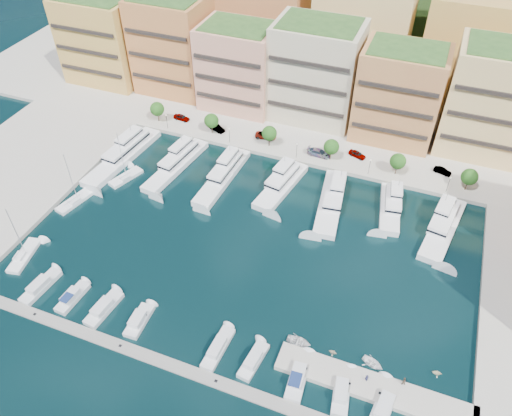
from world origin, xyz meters
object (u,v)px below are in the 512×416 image
(yacht_3, at_px, (282,183))
(person_1, at_px, (403,381))
(yacht_5, at_px, (391,205))
(car_0, at_px, (182,117))
(tree_4, at_px, (398,161))
(car_5, at_px, (442,171))
(tree_5, at_px, (470,177))
(cruiser_9, at_px, (383,406))
(cruiser_8, at_px, (341,392))
(tender_0, at_px, (299,342))
(tender_2, at_px, (373,363))
(tree_1, at_px, (211,121))
(cruiser_7, at_px, (298,377))
(cruiser_6, at_px, (253,361))
(car_3, at_px, (319,153))
(yacht_6, at_px, (444,225))
(car_1, at_px, (217,128))
(tree_2, at_px, (269,133))
(tender_1, at_px, (333,352))
(lamppost_2, at_px, (297,148))
(cruiser_1, at_px, (72,298))
(tender_3, at_px, (437,373))
(tree_0, at_px, (157,109))
(cruiser_5, at_px, (218,349))
(sailboat_2, at_px, (126,178))
(tree_3, at_px, (331,147))
(cruiser_3, at_px, (139,321))
(lamppost_0, at_px, (167,119))
(cruiser_2, at_px, (104,309))
(car_4, at_px, (357,154))
(yacht_2, at_px, (224,173))
(yacht_1, at_px, (178,163))
(lamppost_4, at_px, (449,182))
(sailboat_0, at_px, (24,256))
(lamppost_3, at_px, (370,164))
(yacht_4, at_px, (332,200))
(cruiser_0, at_px, (40,287))
(person_0, at_px, (367,378))
(lamppost_1, at_px, (229,133))
(sailboat_1, at_px, (77,200))

(yacht_3, height_order, person_1, yacht_3)
(yacht_5, relative_size, car_0, 3.64)
(tree_4, bearing_deg, car_0, 177.27)
(tree_4, relative_size, car_5, 1.36)
(tree_5, xyz_separation_m, cruiser_9, (-7.95, -58.10, -4.20))
(cruiser_8, xyz_separation_m, car_5, (9.02, 62.34, 1.13))
(tender_0, relative_size, tender_2, 1.17)
(tree_1, xyz_separation_m, cruiser_7, (42.20, -58.12, -4.17))
(cruiser_6, bearing_deg, car_3, 95.27)
(yacht_6, relative_size, car_5, 5.16)
(car_3, relative_size, person_1, 3.32)
(car_1, bearing_deg, tree_2, -75.18)
(yacht_6, bearing_deg, tree_1, 166.94)
(yacht_6, distance_m, tender_2, 37.97)
(yacht_6, distance_m, tender_1, 40.15)
(tree_2, bearing_deg, lamppost_2, -16.04)
(tree_2, relative_size, cruiser_1, 0.75)
(tree_5, xyz_separation_m, tender_3, (-0.83, -49.17, -4.32))
(tender_3, height_order, person_1, person_1)
(tree_0, bearing_deg, cruiser_7, -44.96)
(cruiser_5, height_order, cruiser_9, same)
(tree_5, xyz_separation_m, sailboat_2, (-75.76, -23.76, -4.43))
(tree_3, height_order, yacht_5, tree_3)
(cruiser_3, bearing_deg, lamppost_0, 113.68)
(car_1, distance_m, person_1, 79.59)
(cruiser_2, xyz_separation_m, sailboat_2, (-16.84, 34.33, -0.23))
(cruiser_7, relative_size, tender_3, 5.57)
(tree_0, distance_m, cruiser_1, 59.96)
(yacht_3, relative_size, car_0, 4.27)
(yacht_3, relative_size, car_4, 4.34)
(yacht_2, relative_size, cruiser_6, 2.94)
(yacht_3, bearing_deg, yacht_1, -175.98)
(tree_0, height_order, lamppost_4, tree_0)
(cruiser_3, xyz_separation_m, tender_2, (40.56, 6.82, -0.17))
(lamppost_4, height_order, yacht_1, yacht_1)
(tree_3, height_order, car_0, tree_3)
(yacht_2, xyz_separation_m, yacht_3, (14.09, 1.73, 0.00))
(car_0, bearing_deg, cruiser_1, -166.67)
(sailboat_0, bearing_deg, lamppost_3, 40.38)
(yacht_3, relative_size, yacht_4, 0.86)
(cruiser_0, relative_size, cruiser_7, 1.01)
(lamppost_0, relative_size, cruiser_6, 0.54)
(cruiser_2, bearing_deg, car_5, 49.46)
(cruiser_8, height_order, person_0, person_0)
(cruiser_7, height_order, car_4, car_4)
(cruiser_1, bearing_deg, person_0, 3.24)
(lamppost_2, bearing_deg, tree_5, 3.29)
(yacht_1, bearing_deg, cruiser_0, -98.65)
(lamppost_0, xyz_separation_m, lamppost_1, (18.00, 0.00, 0.00))
(sailboat_1, bearing_deg, cruiser_2, -45.46)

